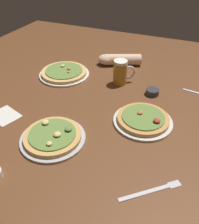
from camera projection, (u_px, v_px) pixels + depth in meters
name	position (u px, v px, depth m)	size (l,w,h in m)	color
ground_plane	(99.00, 118.00, 1.15)	(2.40, 2.40, 0.03)	brown
pizza_plate_near	(53.00, 137.00, 0.99)	(0.28, 0.28, 0.05)	#B2B2B7
pizza_plate_far	(64.00, 73.00, 1.45)	(0.31, 0.31, 0.05)	silver
pizza_plate_side	(143.00, 120.00, 1.09)	(0.27, 0.27, 0.05)	silver
beer_mug_dark	(121.00, 72.00, 1.34)	(0.12, 0.10, 0.14)	#B27A23
ramekin_butter	(152.00, 92.00, 1.28)	(0.07, 0.07, 0.03)	#333338
napkin_folded	(5.00, 115.00, 1.13)	(0.14, 0.11, 0.01)	silver
fork_left	(152.00, 190.00, 0.80)	(0.19, 0.17, 0.01)	silver
diner_arm	(118.00, 60.00, 1.56)	(0.28, 0.17, 0.07)	beige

